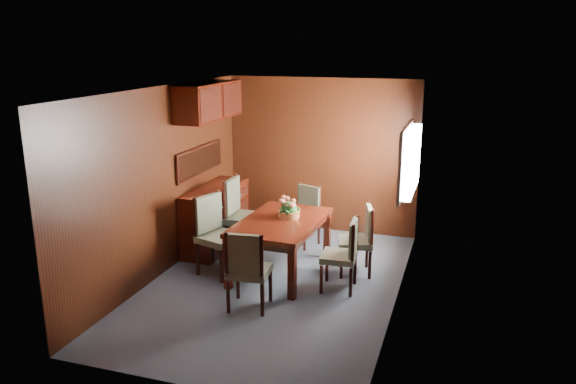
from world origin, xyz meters
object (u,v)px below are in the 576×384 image
(flower_centerpiece, at_px, (289,207))
(sideboard, at_px, (216,217))
(chair_right_near, at_px, (345,251))
(chair_left_near, at_px, (215,230))
(dining_table, at_px, (281,227))
(chair_head, at_px, (247,266))

(flower_centerpiece, bearing_deg, sideboard, 160.16)
(chair_right_near, relative_size, flower_centerpiece, 3.07)
(sideboard, xyz_separation_m, chair_right_near, (2.11, -0.88, 0.05))
(chair_left_near, height_order, flower_centerpiece, chair_left_near)
(chair_left_near, bearing_deg, dining_table, 125.11)
(chair_right_near, bearing_deg, chair_head, 129.65)
(sideboard, xyz_separation_m, chair_head, (1.19, -1.74, 0.08))
(chair_head, height_order, flower_centerpiece, flower_centerpiece)
(sideboard, bearing_deg, chair_head, -55.50)
(flower_centerpiece, bearing_deg, chair_right_near, -26.64)
(dining_table, bearing_deg, chair_head, -87.77)
(dining_table, distance_m, chair_left_near, 0.85)
(dining_table, xyz_separation_m, flower_centerpiece, (0.06, 0.15, 0.24))
(chair_left_near, xyz_separation_m, flower_centerpiece, (0.87, 0.40, 0.28))
(chair_left_near, relative_size, chair_head, 1.10)
(chair_head, xyz_separation_m, flower_centerpiece, (0.08, 1.28, 0.33))
(sideboard, distance_m, chair_head, 2.11)
(dining_table, height_order, chair_head, chair_head)
(flower_centerpiece, bearing_deg, chair_left_near, -155.05)
(chair_left_near, bearing_deg, chair_head, 59.83)
(sideboard, bearing_deg, chair_right_near, -22.62)
(chair_right_near, bearing_deg, dining_table, 69.71)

